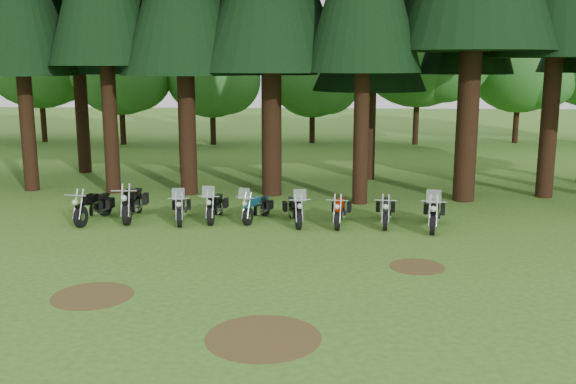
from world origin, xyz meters
name	(u,v)px	position (x,y,z in m)	size (l,w,h in m)	color
ground	(239,270)	(0.00, 0.00, 0.00)	(120.00, 120.00, 0.00)	#3C6C23
decid_1	(42,52)	(-15.99, 25.76, 5.83)	(7.91, 7.69, 9.88)	#321C10
decid_2	(123,66)	(-10.43, 24.78, 4.95)	(6.72, 6.53, 8.40)	#321C10
decid_3	(216,73)	(-4.71, 25.13, 4.51)	(6.12, 5.95, 7.65)	#321C10
decid_4	(317,75)	(1.58, 26.32, 4.37)	(5.93, 5.76, 7.41)	#321C10
decid_5	(426,45)	(8.29, 25.71, 6.23)	(8.45, 8.21, 10.56)	#321C10
decid_6	(526,62)	(14.85, 27.01, 5.20)	(7.06, 6.86, 8.82)	#321C10
dirt_patch_0	(92,296)	(-3.00, -2.00, 0.01)	(1.80, 1.80, 0.01)	#4C3D1E
dirt_patch_1	(417,267)	(4.50, 0.50, 0.01)	(1.40, 1.40, 0.01)	#4C3D1E
dirt_patch_2	(263,338)	(1.00, -4.00, 0.01)	(2.20, 2.20, 0.01)	#4C3D1E
motorcycle_0	(94,207)	(-5.38, 4.75, 0.47)	(0.51, 2.24, 0.92)	black
motorcycle_1	(133,204)	(-4.21, 5.18, 0.51)	(0.42, 2.46, 1.00)	black
motorcycle_2	(181,209)	(-2.54, 4.87, 0.44)	(0.60, 2.08, 1.30)	black
motorcycle_3	(215,207)	(-1.45, 5.15, 0.45)	(0.40, 2.11, 1.33)	black
motorcycle_4	(257,208)	(-0.08, 5.16, 0.42)	(0.86, 1.97, 1.26)	black
motorcycle_5	(295,210)	(1.19, 4.79, 0.44)	(0.67, 2.11, 1.33)	black
motorcycle_6	(340,211)	(2.63, 4.79, 0.43)	(0.40, 2.08, 0.85)	black
motorcycle_7	(385,211)	(4.08, 4.87, 0.43)	(0.37, 2.08, 0.85)	black
motorcycle_8	(434,213)	(5.54, 4.44, 0.48)	(0.72, 2.29, 1.44)	black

